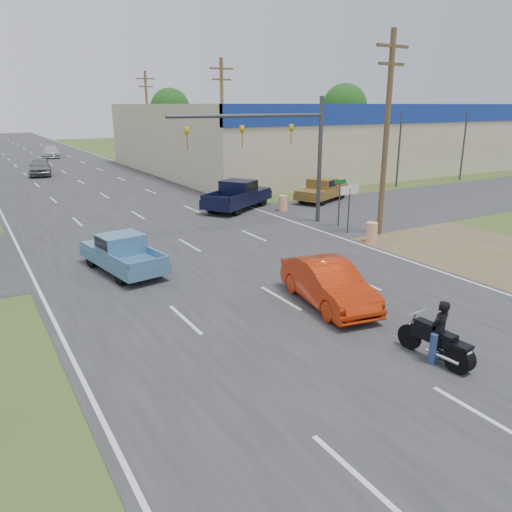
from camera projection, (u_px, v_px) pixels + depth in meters
ground at (480, 415)px, 10.95m from camera, size 200.00×200.00×0.00m
main_road at (81, 182)px, 43.88m from camera, size 15.00×180.00×0.02m
cross_road at (174, 236)px, 25.77m from camera, size 120.00×10.00×0.02m
dirt_verge at (445, 243)px, 24.54m from camera, size 8.00×18.00×0.01m
big_box_store at (359, 133)px, 58.45m from camera, size 50.00×28.10×6.60m
utility_pole_1 at (387, 130)px, 24.73m from camera, size 2.00×0.28×10.00m
utility_pole_2 at (222, 121)px, 39.55m from camera, size 2.00×0.28×10.00m
utility_pole_3 at (148, 116)px, 54.38m from camera, size 2.00×0.28×10.00m
tree_3 at (344, 107)px, 93.58m from camera, size 8.40×8.40×10.40m
tree_5 at (170, 108)px, 102.08m from camera, size 7.98×7.98×9.88m
barrel_0 at (372, 232)px, 24.58m from camera, size 0.56×0.56×1.00m
barrel_1 at (283, 203)px, 31.77m from camera, size 0.56×0.56×1.00m
lane_sign at (349, 198)px, 25.92m from camera, size 1.20×0.08×2.52m
street_name_sign at (339, 198)px, 27.53m from camera, size 0.80×0.08×2.61m
signal_mast at (280, 139)px, 26.38m from camera, size 9.12×0.40×7.00m
red_convertible at (328, 284)px, 16.81m from camera, size 2.32×4.74×1.50m
motorcycle at (440, 345)px, 13.04m from camera, size 0.70×2.29×1.16m
rider at (439, 334)px, 13.00m from camera, size 0.62×0.44×1.63m
blue_pickup at (121, 253)px, 20.23m from camera, size 2.49×4.89×1.55m
navy_pickup at (239, 195)px, 32.32m from camera, size 5.94×4.79×1.87m
brown_pickup at (321, 190)px, 34.92m from camera, size 5.13×3.66×1.59m
distant_car_grey at (40, 167)px, 47.68m from camera, size 2.65×5.06×1.64m
distant_car_silver at (51, 152)px, 64.05m from camera, size 2.75×5.34×1.48m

